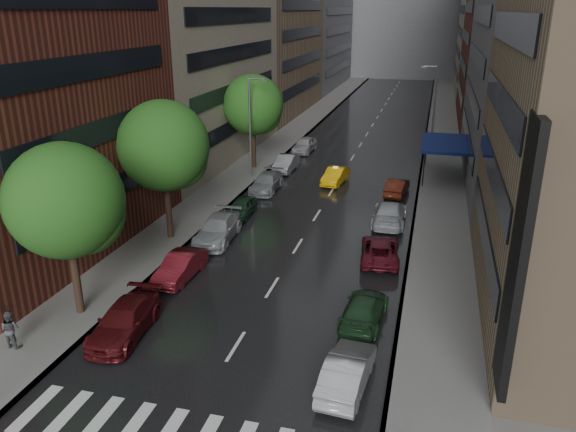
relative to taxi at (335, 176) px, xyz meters
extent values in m
plane|color=gray|center=(0.13, -30.44, -0.71)|extent=(220.00, 220.00, 0.00)
cube|color=black|center=(0.13, 19.56, -0.70)|extent=(14.00, 140.00, 0.01)
cube|color=gray|center=(-8.87, 19.56, -0.63)|extent=(4.00, 140.00, 0.15)
cube|color=gray|center=(9.13, 19.56, -0.63)|extent=(4.00, 140.00, 0.15)
cube|color=silver|center=(-5.97, -32.44, -0.70)|extent=(0.55, 2.80, 0.01)
cube|color=silver|center=(-4.57, -32.44, -0.70)|extent=(0.55, 2.80, 0.01)
cube|color=silver|center=(-3.17, -32.44, -0.70)|extent=(0.55, 2.80, 0.01)
cube|color=silver|center=(-1.77, -32.44, -0.70)|extent=(0.55, 2.80, 0.01)
cube|color=maroon|center=(-14.87, -18.44, 12.29)|extent=(8.00, 20.00, 26.00)
cube|color=#937A5B|center=(-14.87, 33.56, 10.29)|extent=(8.00, 28.00, 22.00)
cube|color=slate|center=(15.13, 5.56, 11.29)|extent=(8.00, 28.00, 24.00)
cube|color=gray|center=(15.13, 63.56, 13.29)|extent=(8.00, 32.00, 28.00)
cube|color=black|center=(11.23, -28.44, 5.79)|extent=(0.30, 2.20, 10.00)
cube|color=slate|center=(0.13, 87.56, 15.29)|extent=(40.00, 14.00, 32.00)
cylinder|color=#382619|center=(-8.47, -25.66, 1.73)|extent=(0.40, 0.40, 4.87)
sphere|color=#1E5116|center=(-8.47, -25.66, 5.39)|extent=(5.57, 5.57, 5.57)
cylinder|color=#382619|center=(-8.47, -15.39, 1.85)|extent=(0.40, 0.40, 5.12)
sphere|color=#1E5116|center=(-8.47, -15.39, 5.69)|extent=(5.85, 5.85, 5.85)
cylinder|color=#382619|center=(-8.47, 2.91, 1.76)|extent=(0.40, 0.40, 4.93)
sphere|color=#1E5116|center=(-8.47, 2.91, 5.45)|extent=(5.63, 5.63, 5.63)
imported|color=#F5B10C|center=(0.00, 0.00, 0.00)|extent=(1.97, 4.43, 1.41)
imported|color=#4B0F12|center=(-5.27, -26.81, 0.05)|extent=(2.53, 5.35, 1.51)
imported|color=maroon|center=(-5.27, -20.67, 0.02)|extent=(1.70, 4.48, 1.46)
imported|color=#989DA1|center=(-5.27, -14.79, 0.09)|extent=(2.58, 5.61, 1.59)
imported|color=#163120|center=(-5.27, -10.01, -0.03)|extent=(1.71, 4.01, 1.35)
imported|color=gray|center=(-5.27, -3.59, 0.03)|extent=(2.13, 5.09, 1.47)
imported|color=slate|center=(-5.27, 2.88, 0.05)|extent=(1.72, 4.64, 1.51)
imported|color=#A7A6AC|center=(-5.27, 10.69, 0.09)|extent=(2.16, 4.79, 1.59)
imported|color=#A5A5AA|center=(5.53, -28.05, 0.05)|extent=(1.94, 4.70, 1.51)
imported|color=#1C3E20|center=(5.53, -22.81, -0.02)|extent=(2.20, 4.83, 1.37)
imported|color=#56111C|center=(5.53, -15.28, -0.02)|extent=(2.76, 5.13, 1.37)
imported|color=#B6BBC0|center=(5.53, -8.80, 0.10)|extent=(2.29, 5.55, 1.60)
imported|color=#581F11|center=(5.53, -1.89, 0.00)|extent=(1.91, 4.40, 1.41)
imported|color=#48494D|center=(-9.59, -29.21, 0.34)|extent=(0.88, 0.69, 1.79)
imported|color=black|center=(-9.59, -29.21, 1.09)|extent=(0.96, 0.98, 0.88)
cylinder|color=gray|center=(-7.67, -0.44, 3.94)|extent=(0.18, 0.18, 9.00)
cube|color=gray|center=(-6.27, -0.44, 8.14)|extent=(0.50, 0.22, 0.16)
cylinder|color=gray|center=(7.93, 14.56, 3.94)|extent=(0.18, 0.18, 9.00)
cube|color=gray|center=(6.53, 14.56, 8.14)|extent=(0.50, 0.22, 0.16)
cube|color=navy|center=(9.13, 4.56, 2.44)|extent=(4.00, 8.00, 0.25)
cylinder|color=black|center=(7.53, 0.76, 0.94)|extent=(0.12, 0.12, 3.00)
cylinder|color=black|center=(7.53, 8.36, 0.94)|extent=(0.12, 0.12, 3.00)
camera|label=1|loc=(8.06, -47.20, 13.87)|focal=35.00mm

